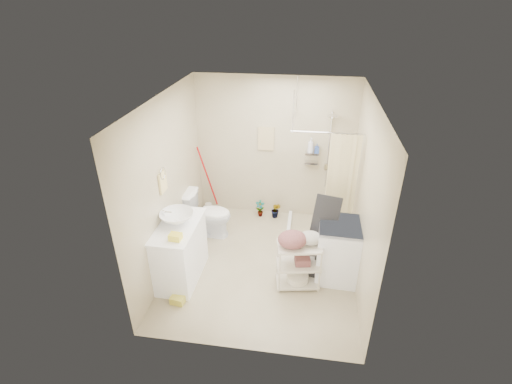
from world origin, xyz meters
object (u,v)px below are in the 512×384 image
vanity (179,251)px  toilet (208,214)px  laundry_rack (299,261)px  washing_machine (339,250)px

vanity → toilet: bearing=85.0°
toilet → laundry_rack: size_ratio=0.98×
toilet → laundry_rack: (1.61, -1.08, 0.01)m
vanity → laundry_rack: bearing=3.3°
toilet → washing_machine: size_ratio=0.90×
vanity → washing_machine: vanity is taller
vanity → washing_machine: 2.33m
washing_machine → laundry_rack: bearing=-150.7°
toilet → laundry_rack: laundry_rack is taller
toilet → washing_machine: washing_machine is taller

